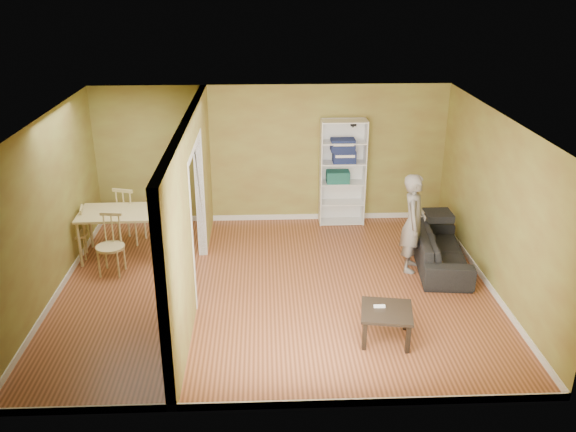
% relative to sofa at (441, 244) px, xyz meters
% --- Properties ---
extents(room_shell, '(6.50, 6.50, 6.50)m').
position_rel_sofa_xyz_m(room_shell, '(-2.70, -0.69, 0.93)').
color(room_shell, '#A95E3B').
rests_on(room_shell, ground).
extents(partition, '(0.22, 5.50, 2.60)m').
position_rel_sofa_xyz_m(partition, '(-3.90, -0.69, 0.93)').
color(partition, olive).
rests_on(partition, ground).
extents(wall_speaker, '(0.10, 0.10, 0.10)m').
position_rel_sofa_xyz_m(wall_speaker, '(-1.20, 2.00, 1.53)').
color(wall_speaker, black).
rests_on(wall_speaker, room_shell).
extents(sofa, '(2.04, 1.05, 0.75)m').
position_rel_sofa_xyz_m(sofa, '(0.00, 0.00, 0.00)').
color(sofa, '#232228').
rests_on(sofa, ground).
extents(person, '(0.81, 0.71, 1.88)m').
position_rel_sofa_xyz_m(person, '(-0.51, -0.12, 0.57)').
color(person, slate).
rests_on(person, ground).
extents(bookshelf, '(0.84, 0.37, 1.99)m').
position_rel_sofa_xyz_m(bookshelf, '(-1.39, 1.92, 0.62)').
color(bookshelf, white).
rests_on(bookshelf, ground).
extents(paper_box_teal, '(0.42, 0.28, 0.22)m').
position_rel_sofa_xyz_m(paper_box_teal, '(-1.47, 1.87, 0.55)').
color(paper_box_teal, '#0F9077').
rests_on(paper_box_teal, bookshelf).
extents(paper_box_navy_b, '(0.42, 0.27, 0.21)m').
position_rel_sofa_xyz_m(paper_box_navy_b, '(-1.37, 1.87, 0.93)').
color(paper_box_navy_b, '#141749').
rests_on(paper_box_navy_b, bookshelf).
extents(paper_box_navy_c, '(0.44, 0.29, 0.22)m').
position_rel_sofa_xyz_m(paper_box_navy_c, '(-1.40, 1.87, 1.16)').
color(paper_box_navy_c, navy).
rests_on(paper_box_navy_c, bookshelf).
extents(coffee_table, '(0.65, 0.65, 0.43)m').
position_rel_sofa_xyz_m(coffee_table, '(-1.29, -2.12, -0.01)').
color(coffee_table, black).
rests_on(coffee_table, ground).
extents(game_controller, '(0.15, 0.04, 0.03)m').
position_rel_sofa_xyz_m(game_controller, '(-1.38, -2.05, 0.08)').
color(game_controller, white).
rests_on(game_controller, coffee_table).
extents(dining_table, '(1.28, 0.85, 0.80)m').
position_rel_sofa_xyz_m(dining_table, '(-5.26, 0.57, 0.35)').
color(dining_table, tan).
rests_on(dining_table, ground).
extents(chair_left, '(0.48, 0.48, 0.90)m').
position_rel_sofa_xyz_m(chair_left, '(-6.00, 0.52, 0.07)').
color(chair_left, tan).
rests_on(chair_left, ground).
extents(chair_near, '(0.50, 0.50, 0.98)m').
position_rel_sofa_xyz_m(chair_near, '(-5.28, -0.09, 0.12)').
color(chair_near, tan).
rests_on(chair_near, ground).
extents(chair_far, '(0.60, 0.60, 1.05)m').
position_rel_sofa_xyz_m(chair_far, '(-5.20, 1.15, 0.15)').
color(chair_far, tan).
rests_on(chair_far, ground).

